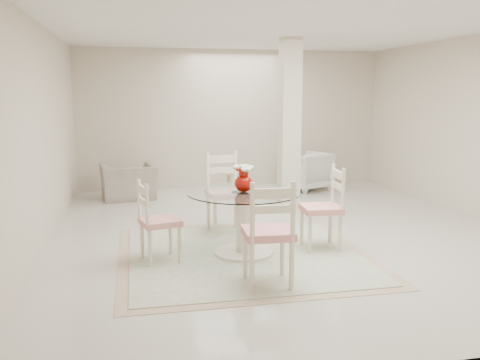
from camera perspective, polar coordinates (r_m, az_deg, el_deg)
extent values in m
plane|color=beige|center=(6.95, 4.64, -5.79)|extent=(7.00, 7.00, 0.00)
cube|color=beige|center=(10.11, -0.91, 6.85)|extent=(6.00, 0.02, 2.70)
cube|color=beige|center=(3.52, 21.26, 0.88)|extent=(6.00, 0.02, 2.70)
cube|color=beige|center=(6.53, -21.43, 4.63)|extent=(0.02, 7.00, 2.70)
cube|color=white|center=(6.75, 4.97, 16.89)|extent=(6.00, 7.00, 0.02)
cube|color=beige|center=(8.10, 5.57, 6.11)|extent=(0.30, 0.30, 2.70)
cube|color=tan|center=(5.95, 0.40, -8.38)|extent=(2.84, 2.84, 0.01)
cube|color=beige|center=(5.95, 0.40, -8.31)|extent=(2.60, 2.60, 0.01)
cylinder|color=#F1E1C6|center=(5.95, 0.40, -8.18)|extent=(0.68, 0.68, 0.05)
cylinder|color=#F1E1C6|center=(5.84, 0.40, -4.80)|extent=(0.17, 0.17, 0.70)
cylinder|color=#F1E1C6|center=(5.77, 0.41, -1.60)|extent=(0.28, 0.28, 0.03)
cylinder|color=white|center=(5.77, 0.41, -1.41)|extent=(1.29, 1.29, 0.01)
ellipsoid|color=#A00D04|center=(5.75, 0.41, -0.39)|extent=(0.21, 0.21, 0.20)
cylinder|color=#A00D04|center=(5.73, 0.41, 0.80)|extent=(0.11, 0.11, 0.06)
cylinder|color=#A00D04|center=(5.72, 0.41, 1.20)|extent=(0.18, 0.18, 0.02)
ellipsoid|color=silver|center=(5.72, 0.41, 1.48)|extent=(0.12, 0.12, 0.05)
ellipsoid|color=silver|center=(5.76, 0.98, 1.36)|extent=(0.12, 0.12, 0.05)
ellipsoid|color=silver|center=(5.74, -0.22, 1.40)|extent=(0.12, 0.12, 0.05)
ellipsoid|color=silver|center=(5.66, 0.66, 1.17)|extent=(0.12, 0.12, 0.05)
cylinder|color=#ECE3C2|center=(6.30, 6.94, -5.27)|extent=(0.04, 0.04, 0.46)
cylinder|color=#ECE3C2|center=(5.96, 7.85, -6.15)|extent=(0.04, 0.04, 0.46)
cylinder|color=#ECE3C2|center=(6.40, 10.09, -5.11)|extent=(0.04, 0.04, 0.46)
cylinder|color=#ECE3C2|center=(6.07, 11.16, -5.96)|extent=(0.04, 0.04, 0.46)
cube|color=red|center=(6.12, 9.08, -3.20)|extent=(0.47, 0.47, 0.07)
cube|color=#ECE3C2|center=(6.11, 10.96, -0.04)|extent=(0.07, 0.40, 0.54)
cylinder|color=beige|center=(6.54, -2.78, -4.48)|extent=(0.05, 0.05, 0.50)
cylinder|color=beige|center=(6.65, 0.49, -4.24)|extent=(0.05, 0.05, 0.50)
cylinder|color=beige|center=(6.91, -3.58, -3.72)|extent=(0.05, 0.05, 0.50)
cylinder|color=beige|center=(7.01, -0.47, -3.51)|extent=(0.05, 0.05, 0.50)
cube|color=red|center=(6.71, -1.60, -1.59)|extent=(0.52, 0.52, 0.08)
cube|color=beige|center=(6.86, -2.09, 1.73)|extent=(0.44, 0.09, 0.59)
cylinder|color=beige|center=(5.64, -6.79, -7.28)|extent=(0.04, 0.04, 0.42)
cylinder|color=beige|center=(5.94, -7.82, -6.42)|extent=(0.04, 0.04, 0.42)
cylinder|color=beige|center=(5.54, -10.06, -7.65)|extent=(0.04, 0.04, 0.42)
cylinder|color=beige|center=(5.85, -10.93, -6.75)|extent=(0.04, 0.04, 0.42)
cube|color=red|center=(5.68, -8.96, -4.65)|extent=(0.49, 0.49, 0.06)
cube|color=beige|center=(5.56, -10.86, -1.75)|extent=(0.13, 0.37, 0.50)
cylinder|color=#F2E3C7|center=(5.22, 4.75, -8.25)|extent=(0.05, 0.05, 0.49)
cylinder|color=#F2E3C7|center=(5.15, 0.58, -8.47)|extent=(0.05, 0.05, 0.49)
cylinder|color=#F2E3C7|center=(4.87, 5.81, -9.60)|extent=(0.05, 0.05, 0.49)
cylinder|color=#F2E3C7|center=(4.80, 1.33, -9.87)|extent=(0.05, 0.05, 0.49)
cube|color=red|center=(4.93, 3.15, -5.94)|extent=(0.49, 0.49, 0.07)
cube|color=#F2E3C7|center=(4.64, 3.73, -2.41)|extent=(0.43, 0.07, 0.57)
imported|color=#A09284|center=(9.21, -12.37, -0.17)|extent=(1.05, 0.95, 0.62)
imported|color=white|center=(9.94, 7.39, 1.04)|extent=(1.04, 1.05, 0.74)
cylinder|color=tan|center=(9.13, -1.25, -1.89)|extent=(0.44, 0.44, 0.04)
cylinder|color=tan|center=(9.09, -1.25, -0.52)|extent=(0.06, 0.06, 0.42)
cylinder|color=tan|center=(9.05, -1.26, 0.88)|extent=(0.46, 0.46, 0.03)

